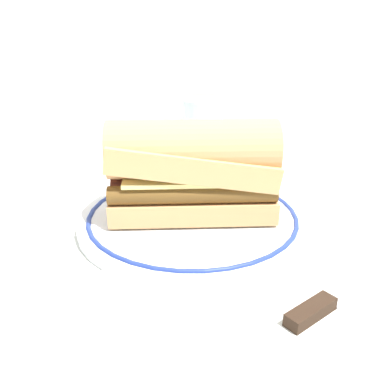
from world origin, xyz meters
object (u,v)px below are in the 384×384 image
object	(u,v)px
butter_knife	(335,297)
drinking_glass	(203,134)
plate	(192,219)
sausage_sandwich	(192,169)

from	to	relation	value
butter_knife	drinking_glass	bearing A→B (deg)	110.95
plate	butter_knife	xyz separation A→B (m)	(0.15, -0.14, -0.00)
plate	drinking_glass	world-z (taller)	drinking_glass
plate	drinking_glass	distance (m)	0.27
plate	butter_knife	bearing A→B (deg)	-43.23
plate	sausage_sandwich	distance (m)	0.07
plate	sausage_sandwich	size ratio (longest dim) A/B	1.35
plate	sausage_sandwich	bearing A→B (deg)	180.00
plate	drinking_glass	size ratio (longest dim) A/B	2.63
sausage_sandwich	butter_knife	world-z (taller)	sausage_sandwich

